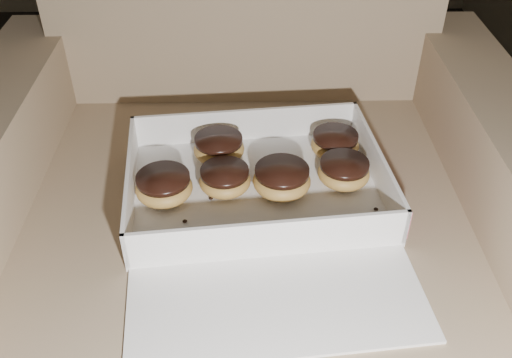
% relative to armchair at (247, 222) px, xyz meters
% --- Properties ---
extents(armchair, '(0.92, 0.77, 0.96)m').
position_rel_armchair_xyz_m(armchair, '(0.00, 0.00, 0.00)').
color(armchair, '#897357').
rests_on(armchair, floor).
extents(bakery_box, '(0.44, 0.50, 0.07)m').
position_rel_armchair_xyz_m(bakery_box, '(0.02, -0.11, 0.14)').
color(bakery_box, white).
rests_on(bakery_box, armchair).
extents(donut_a, '(0.09, 0.09, 0.05)m').
position_rel_armchair_xyz_m(donut_a, '(0.06, -0.08, 0.16)').
color(donut_a, gold).
rests_on(donut_a, bakery_box).
extents(donut_b, '(0.09, 0.09, 0.04)m').
position_rel_armchair_xyz_m(donut_b, '(-0.05, 0.01, 0.16)').
color(donut_b, gold).
rests_on(donut_b, bakery_box).
extents(donut_c, '(0.08, 0.08, 0.04)m').
position_rel_armchair_xyz_m(donut_c, '(0.15, 0.02, 0.16)').
color(donut_c, gold).
rests_on(donut_c, bakery_box).
extents(donut_d, '(0.09, 0.09, 0.04)m').
position_rel_armchair_xyz_m(donut_d, '(-0.13, -0.09, 0.16)').
color(donut_d, gold).
rests_on(donut_d, bakery_box).
extents(donut_e, '(0.08, 0.08, 0.04)m').
position_rel_armchair_xyz_m(donut_e, '(-0.03, -0.07, 0.16)').
color(donut_e, gold).
rests_on(donut_e, bakery_box).
extents(donut_f, '(0.08, 0.08, 0.04)m').
position_rel_armchair_xyz_m(donut_f, '(0.16, -0.06, 0.16)').
color(donut_f, gold).
rests_on(donut_f, bakery_box).
extents(crumb_a, '(0.01, 0.01, 0.00)m').
position_rel_armchair_xyz_m(crumb_a, '(-0.06, -0.09, 0.14)').
color(crumb_a, black).
rests_on(crumb_a, bakery_box).
extents(crumb_b, '(0.01, 0.01, 0.00)m').
position_rel_armchair_xyz_m(crumb_b, '(0.20, -0.12, 0.14)').
color(crumb_b, black).
rests_on(crumb_b, bakery_box).
extents(crumb_c, '(0.01, 0.01, 0.00)m').
position_rel_armchair_xyz_m(crumb_c, '(0.03, -0.19, 0.14)').
color(crumb_c, black).
rests_on(crumb_c, bakery_box).
extents(crumb_d, '(0.01, 0.01, 0.00)m').
position_rel_armchair_xyz_m(crumb_d, '(0.08, -0.15, 0.14)').
color(crumb_d, black).
rests_on(crumb_d, bakery_box).
extents(crumb_e, '(0.01, 0.01, 0.00)m').
position_rel_armchair_xyz_m(crumb_e, '(-0.09, -0.15, 0.14)').
color(crumb_e, black).
rests_on(crumb_e, bakery_box).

